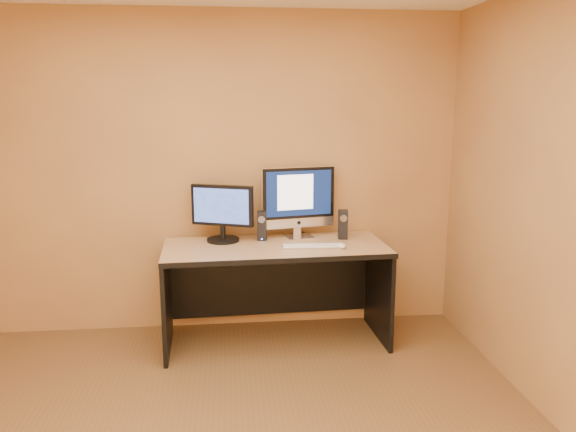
% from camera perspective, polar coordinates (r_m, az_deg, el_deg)
% --- Properties ---
extents(walls, '(4.00, 4.00, 2.60)m').
position_cam_1_polar(walls, '(2.66, -8.24, -1.42)').
color(walls, '#AB7F45').
rests_on(walls, ground).
extents(desk, '(1.74, 0.82, 0.79)m').
position_cam_1_polar(desk, '(4.45, -1.26, -7.96)').
color(desk, tan).
rests_on(desk, ground).
extents(imac, '(0.64, 0.34, 0.59)m').
position_cam_1_polar(imac, '(4.52, 1.15, 1.43)').
color(imac, silver).
rests_on(imac, desk).
extents(second_monitor, '(0.57, 0.43, 0.45)m').
position_cam_1_polar(second_monitor, '(4.45, -6.68, 0.26)').
color(second_monitor, black).
rests_on(second_monitor, desk).
extents(speaker_left, '(0.08, 0.09, 0.24)m').
position_cam_1_polar(speaker_left, '(4.48, -2.66, -1.00)').
color(speaker_left, black).
rests_on(speaker_left, desk).
extents(speaker_right, '(0.08, 0.08, 0.24)m').
position_cam_1_polar(speaker_right, '(4.54, 5.60, -0.86)').
color(speaker_right, black).
rests_on(speaker_right, desk).
extents(keyboard, '(0.47, 0.14, 0.02)m').
position_cam_1_polar(keyboard, '(4.28, 2.44, -3.08)').
color(keyboard, silver).
rests_on(keyboard, desk).
extents(mouse, '(0.06, 0.11, 0.04)m').
position_cam_1_polar(mouse, '(4.29, 5.46, -2.99)').
color(mouse, white).
rests_on(mouse, desk).
extents(cable_a, '(0.07, 0.23, 0.01)m').
position_cam_1_polar(cable_a, '(4.69, 1.87, -1.82)').
color(cable_a, black).
rests_on(cable_a, desk).
extents(cable_b, '(0.08, 0.18, 0.01)m').
position_cam_1_polar(cable_b, '(4.72, 0.69, -1.73)').
color(cable_b, black).
rests_on(cable_b, desk).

